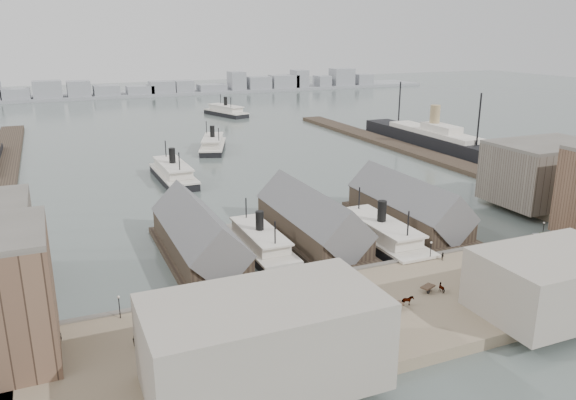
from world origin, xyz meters
name	(u,v)px	position (x,y,z in m)	size (l,w,h in m)	color
ground	(347,268)	(0.00, 0.00, 0.00)	(900.00, 900.00, 0.00)	#4B5754
quay	(404,306)	(0.00, -20.00, 1.00)	(180.00, 30.00, 2.00)	#7F6E55
seawall	(360,273)	(0.00, -5.20, 1.15)	(180.00, 1.20, 2.30)	#59544C
west_wharf	(0,181)	(-68.00, 100.00, 0.80)	(10.00, 220.00, 1.60)	#2D231C
east_wharf	(409,150)	(78.00, 90.00, 0.80)	(10.00, 180.00, 1.60)	#2D231C
ferry_shed_west	(198,237)	(-26.00, 16.88, 4.64)	(14.00, 42.00, 12.60)	#2D231C
ferry_shed_center	(311,221)	(0.00, 16.88, 4.64)	(14.00, 42.00, 12.60)	#2D231C
ferry_shed_east	(407,207)	(26.00, 16.88, 4.64)	(14.00, 42.00, 12.60)	#2D231C
warehouse_east_back	(545,173)	(68.00, 15.00, 9.50)	(28.00, 20.00, 15.00)	#60564C
street_bldg_center	(553,282)	(20.00, -32.00, 7.00)	(24.00, 16.00, 10.00)	gray
street_bldg_west	(264,342)	(-30.00, -32.00, 8.00)	(30.00, 16.00, 12.00)	gray
lamp_post_far_w	(119,303)	(-45.00, -7.00, 4.71)	(0.44, 0.44, 3.92)	black
lamp_post_near_w	(293,272)	(-15.00, -7.00, 4.71)	(0.44, 0.44, 3.92)	black
lamp_post_near_e	(431,247)	(15.00, -7.00, 4.71)	(0.44, 0.44, 3.92)	black
lamp_post_far_e	(544,227)	(45.00, -7.00, 4.71)	(0.44, 0.44, 3.92)	black
far_shore	(119,91)	(-2.07, 334.14, 3.91)	(500.00, 40.00, 15.72)	gray
ferry_docked_west	(260,242)	(-13.00, 15.07, 2.28)	(8.19, 27.29, 9.75)	black
ferry_docked_east	(381,234)	(13.00, 8.10, 2.56)	(9.18, 30.60, 10.93)	black
ferry_open_near	(173,173)	(-17.29, 82.27, 2.62)	(9.90, 31.42, 11.16)	black
ferry_open_mid	(213,144)	(7.41, 123.26, 2.44)	(18.18, 30.35, 10.40)	black
ferry_open_far	(226,111)	(40.47, 212.56, 2.61)	(18.56, 32.60, 11.16)	black
ocean_steamer	(434,138)	(92.00, 93.41, 3.70)	(11.78, 86.05, 17.21)	black
tram	(552,249)	(38.28, -15.68, 3.81)	(4.17, 10.20, 3.53)	black
horse_cart_left	(181,329)	(-37.22, -15.65, 2.85)	(4.87, 3.18, 1.72)	black
horse_cart_center	(404,302)	(-1.25, -21.60, 2.86)	(5.03, 1.78, 1.73)	black
horse_cart_right	(439,288)	(7.47, -19.40, 2.80)	(4.80, 3.14, 1.56)	black
pedestrian_0	(60,336)	(-54.07, -10.63, 2.82)	(0.60, 0.44, 1.64)	black
pedestrian_1	(135,340)	(-44.09, -16.32, 2.85)	(0.83, 0.65, 1.71)	black
pedestrian_2	(275,287)	(-18.77, -8.00, 2.83)	(1.07, 0.62, 1.66)	black
pedestrian_3	(289,329)	(-22.23, -22.02, 2.86)	(1.01, 0.42, 1.72)	black
pedestrian_4	(365,292)	(-5.35, -15.97, 2.85)	(0.83, 0.54, 1.71)	black
pedestrian_5	(474,288)	(13.09, -21.87, 2.79)	(0.57, 0.42, 1.57)	black
pedestrian_6	(443,256)	(17.31, -8.00, 2.80)	(0.77, 0.60, 1.59)	black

